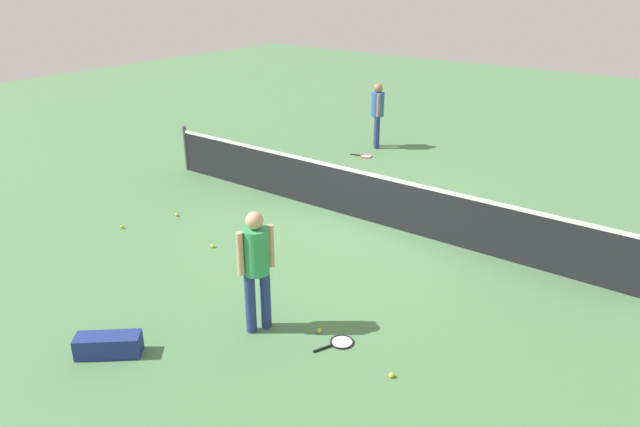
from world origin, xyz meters
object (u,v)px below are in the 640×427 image
at_px(player_far_side, 378,110).
at_px(tennis_ball_near_player, 319,330).
at_px(tennis_ball_stray_left, 122,227).
at_px(equipment_bag, 106,345).
at_px(tennis_racket_near_player, 340,343).
at_px(tennis_ball_midcourt, 391,375).
at_px(tennis_racket_far_player, 365,156).
at_px(tennis_ball_baseline, 213,246).
at_px(player_near_side, 256,262).
at_px(tennis_ball_by_net, 177,215).

bearing_deg(player_far_side, tennis_ball_near_player, -62.73).
distance_m(tennis_ball_stray_left, equipment_bag, 4.02).
bearing_deg(tennis_racket_near_player, tennis_ball_midcourt, -12.39).
bearing_deg(tennis_ball_midcourt, tennis_racket_far_player, 125.10).
xyz_separation_m(tennis_racket_near_player, equipment_bag, (-2.20, -1.97, 0.13)).
bearing_deg(tennis_racket_near_player, equipment_bag, -138.21).
bearing_deg(tennis_racket_near_player, tennis_ball_baseline, 163.99).
relative_size(player_near_side, tennis_ball_midcourt, 25.76).
distance_m(tennis_ball_near_player, tennis_ball_by_net, 4.87).
distance_m(tennis_racket_far_player, tennis_ball_stray_left, 6.61).
bearing_deg(tennis_ball_near_player, tennis_ball_midcourt, -10.36).
distance_m(player_near_side, tennis_racket_near_player, 1.51).
bearing_deg(player_near_side, tennis_racket_near_player, 19.40).
xyz_separation_m(player_far_side, tennis_ball_by_net, (-0.55, -6.41, -0.98)).
bearing_deg(equipment_bag, tennis_ball_by_net, 128.61).
bearing_deg(player_far_side, tennis_ball_midcourt, -56.81).
distance_m(player_near_side, tennis_ball_by_net, 4.47).
height_order(tennis_ball_near_player, tennis_ball_baseline, same).
bearing_deg(tennis_ball_by_net, tennis_ball_midcourt, -16.36).
relative_size(tennis_ball_near_player, tennis_ball_baseline, 1.00).
bearing_deg(player_far_side, tennis_ball_by_net, -94.95).
relative_size(tennis_racket_far_player, tennis_ball_by_net, 9.20).
distance_m(player_near_side, equipment_bag, 2.14).
relative_size(tennis_ball_midcourt, tennis_ball_baseline, 1.00).
bearing_deg(tennis_ball_near_player, player_near_side, -149.88).
distance_m(player_far_side, tennis_ball_midcourt, 9.77).
relative_size(tennis_racket_near_player, tennis_ball_stray_left, 9.15).
bearing_deg(tennis_ball_stray_left, tennis_ball_midcourt, -6.63).
bearing_deg(tennis_ball_baseline, equipment_bag, -67.75).
xyz_separation_m(player_far_side, tennis_ball_stray_left, (-0.91, -7.41, -0.98)).
xyz_separation_m(player_near_side, tennis_ball_near_player, (0.71, 0.41, -0.98)).
relative_size(tennis_racket_far_player, equipment_bag, 0.77).
relative_size(tennis_racket_near_player, tennis_ball_near_player, 9.15).
height_order(player_near_side, tennis_ball_baseline, player_near_side).
xyz_separation_m(player_near_side, equipment_bag, (-1.13, -1.59, -0.87)).
bearing_deg(tennis_racket_far_player, tennis_ball_midcourt, -54.90).
height_order(player_far_side, tennis_ball_midcourt, player_far_side).
relative_size(player_near_side, tennis_ball_baseline, 25.76).
distance_m(tennis_racket_near_player, tennis_racket_far_player, 8.20).
distance_m(tennis_ball_by_net, tennis_ball_baseline, 1.68).
height_order(player_far_side, tennis_ball_near_player, player_far_side).
distance_m(tennis_ball_midcourt, tennis_ball_stray_left, 6.27).
bearing_deg(player_near_side, tennis_ball_midcourt, 5.33).
height_order(player_far_side, tennis_racket_near_player, player_far_side).
bearing_deg(tennis_ball_stray_left, tennis_racket_far_player, 80.03).
relative_size(tennis_racket_far_player, tennis_ball_stray_left, 9.20).
distance_m(tennis_ball_by_net, tennis_ball_stray_left, 1.06).
bearing_deg(tennis_ball_by_net, equipment_bag, -51.39).
xyz_separation_m(player_far_side, tennis_ball_midcourt, (5.32, -8.13, -0.98)).
bearing_deg(tennis_ball_midcourt, equipment_bag, -150.11).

